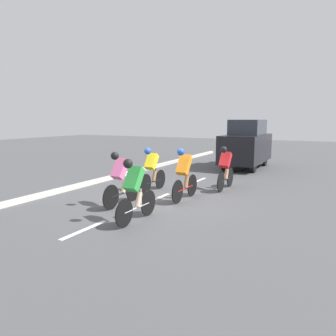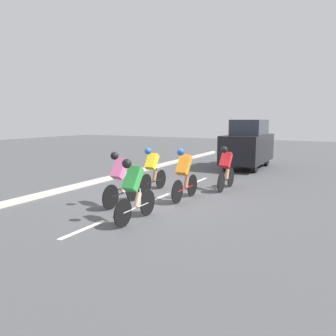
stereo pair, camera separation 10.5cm
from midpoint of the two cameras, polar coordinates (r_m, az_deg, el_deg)
ground_plane at (r=9.94m, az=-2.04°, el=-5.26°), size 60.00×60.00×0.00m
lane_stripe_near at (r=7.42m, az=-14.75°, el=-10.34°), size 0.12×1.40×0.01m
lane_stripe_mid at (r=9.91m, az=-2.14°, el=-5.28°), size 0.12×1.40×0.01m
lane_stripe_far at (r=12.72m, az=5.07°, el=-2.22°), size 0.12×1.40×0.01m
curb at (r=11.79m, az=-15.77°, el=-3.04°), size 0.20×26.75×0.14m
cyclist_red at (r=11.12m, az=9.68°, el=0.21°), size 0.33×1.67×1.49m
cyclist_green at (r=7.54m, az=-6.23°, el=-3.57°), size 0.33×1.66×1.50m
cyclist_orange at (r=9.55m, az=2.53°, el=-0.89°), size 0.32×1.71×1.55m
cyclist_yellow at (r=10.68m, az=-3.11°, el=-0.06°), size 0.33×1.62×1.47m
cyclist_pink at (r=9.01m, az=-8.58°, el=-1.63°), size 0.33×1.71×1.52m
support_car at (r=16.31m, az=13.31°, el=4.03°), size 1.70×3.88×2.34m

